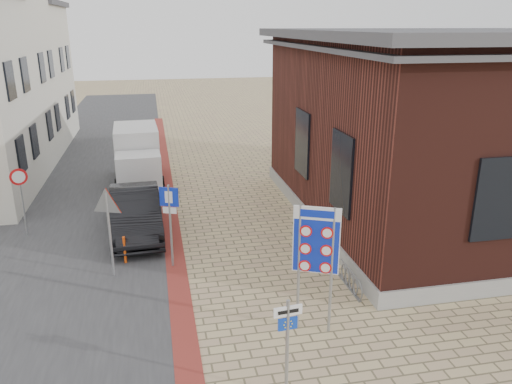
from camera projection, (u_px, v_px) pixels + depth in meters
name	position (u px, v px, depth m)	size (l,w,h in m)	color
ground	(275.00, 347.00, 11.35)	(120.00, 120.00, 0.00)	tan
road_strip	(92.00, 175.00, 24.21)	(7.00, 60.00, 0.02)	#38383A
curb_strip	(169.00, 205.00, 20.24)	(0.60, 40.00, 0.02)	maroon
brick_building	(467.00, 123.00, 18.46)	(13.00, 13.00, 6.80)	gray
townhouse_far	(5.00, 73.00, 30.18)	(7.40, 6.40, 8.30)	beige
bike_rack	(349.00, 279.00, 13.82)	(0.08, 1.80, 0.60)	slate
sedan	(136.00, 212.00, 17.30)	(1.67, 4.78, 1.58)	black
box_truck	(137.00, 155.00, 22.72)	(2.21, 4.88, 2.51)	slate
border_sign	(316.00, 243.00, 11.29)	(1.00, 0.48, 3.14)	gray
essen_sign	(287.00, 334.00, 9.49)	(0.57, 0.10, 2.10)	gray
parking_sign	(170.00, 212.00, 14.56)	(0.54, 0.26, 2.59)	gray
yield_sign	(108.00, 211.00, 13.87)	(0.90, 0.40, 2.66)	gray
speed_sign	(21.00, 191.00, 16.80)	(0.55, 0.21, 2.42)	gray
bollard	(125.00, 250.00, 15.18)	(0.08, 0.08, 0.88)	#F74D0D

